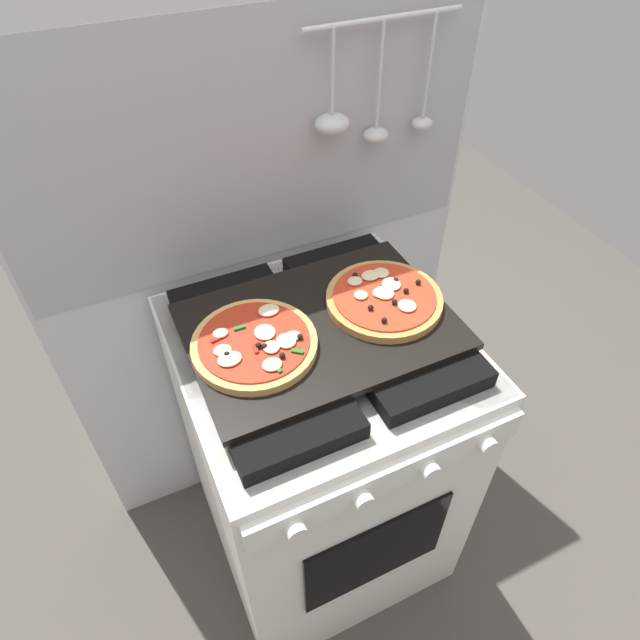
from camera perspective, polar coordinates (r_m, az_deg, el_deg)
The scene contains 6 objects.
ground_plane at distance 1.89m, azimuth -0.00°, elevation -20.62°, with size 4.00×4.00×0.00m, color #4C4742.
kitchen_backsplash at distance 1.45m, azimuth -5.54°, elevation 4.39°, with size 1.10×0.09×1.55m.
stove at distance 1.50m, azimuth 0.03°, elevation -13.27°, with size 0.60×0.64×0.90m.
baking_tray at distance 1.14m, azimuth -0.00°, elevation -0.65°, with size 0.54×0.38×0.02m, color black.
pizza_left at distance 1.09m, azimuth -6.71°, elevation -2.43°, with size 0.25×0.25×0.03m.
pizza_right at distance 1.18m, azimuth 6.54°, elevation 2.34°, with size 0.25×0.25×0.03m.
Camera 1 is at (-0.34, -0.73, 1.71)m, focal length 31.08 mm.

